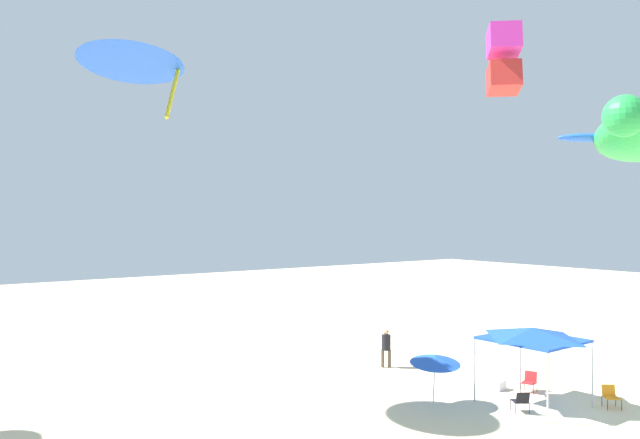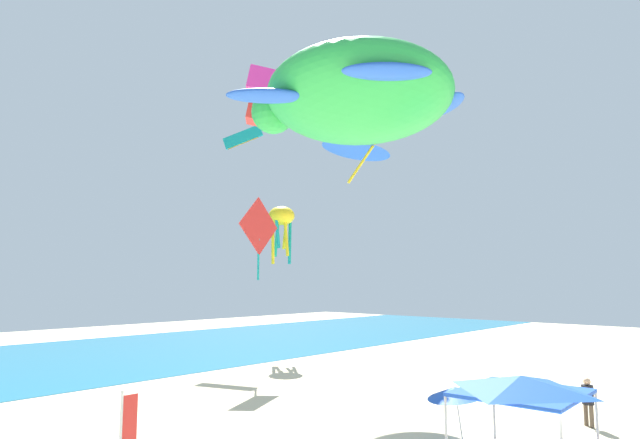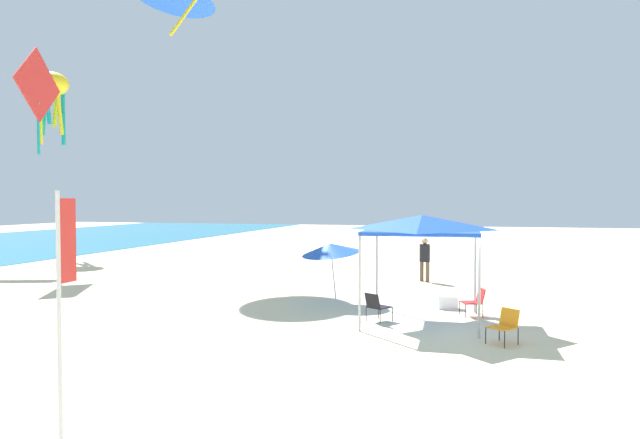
% 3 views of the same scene
% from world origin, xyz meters
% --- Properties ---
extents(ground, '(120.00, 120.00, 0.10)m').
position_xyz_m(ground, '(0.00, 0.00, -0.05)').
color(ground, beige).
extents(canopy_tent, '(3.33, 3.12, 2.98)m').
position_xyz_m(canopy_tent, '(0.89, 0.58, 2.71)').
color(canopy_tent, '#B7B7BC').
rests_on(canopy_tent, ground).
extents(beach_umbrella, '(1.97, 1.94, 2.16)m').
position_xyz_m(beach_umbrella, '(2.99, 3.74, 1.80)').
color(beach_umbrella, silver).
rests_on(beach_umbrella, ground).
extents(folding_chair_right_of_tent, '(0.81, 0.79, 0.82)m').
position_xyz_m(folding_chair_right_of_tent, '(-1.04, -1.54, 0.47)').
color(folding_chair_right_of_tent, black).
rests_on(folding_chair_right_of_tent, ground).
extents(folding_chair_facing_ocean, '(0.80, 0.77, 0.82)m').
position_xyz_m(folding_chair_facing_ocean, '(0.53, 1.79, 0.47)').
color(folding_chair_facing_ocean, black).
rests_on(folding_chair_facing_ocean, ground).
extents(folding_chair_near_cooler, '(0.70, 0.76, 0.82)m').
position_xyz_m(folding_chair_near_cooler, '(2.05, -0.87, 0.47)').
color(folding_chair_near_cooler, black).
rests_on(folding_chair_near_cooler, ground).
extents(cooler_box, '(0.49, 0.67, 0.40)m').
position_xyz_m(cooler_box, '(2.99, -0.05, 0.20)').
color(cooler_box, white).
rests_on(cooler_box, ground).
extents(banner_flag, '(0.36, 0.06, 3.51)m').
position_xyz_m(banner_flag, '(-8.80, 4.34, 2.12)').
color(banner_flag, silver).
rests_on(banner_flag, ground).
extents(person_watching_sky, '(0.44, 0.44, 1.84)m').
position_xyz_m(person_watching_sky, '(8.69, 1.12, 1.08)').
color(person_watching_sky, brown).
rests_on(person_watching_sky, ground).
extents(kite_diamond_red, '(3.64, 0.58, 5.24)m').
position_xyz_m(kite_diamond_red, '(8.10, 19.77, 8.85)').
color(kite_diamond_red, red).
extents(kite_octopus_yellow, '(2.06, 2.06, 4.58)m').
position_xyz_m(kite_octopus_yellow, '(14.98, 24.89, 10.48)').
color(kite_octopus_yellow, yellow).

